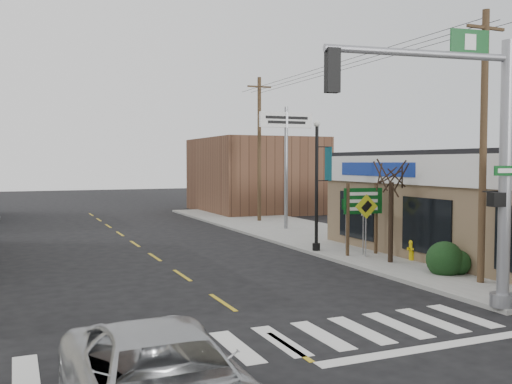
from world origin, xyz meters
name	(u,v)px	position (x,y,z in m)	size (l,w,h in m)	color
ground	(289,347)	(0.00, 0.00, 0.00)	(140.00, 140.00, 0.00)	black
sidewalk_right	(336,240)	(9.00, 13.00, 0.07)	(6.00, 38.00, 0.13)	gray
center_line	(182,275)	(0.00, 8.00, 0.01)	(0.12, 56.00, 0.01)	gold
crosswalk	(280,341)	(0.00, 0.40, 0.01)	(11.00, 2.20, 0.01)	silver
bldg_distant_right	(255,175)	(12.00, 30.00, 2.80)	(8.00, 10.00, 5.60)	brown
traffic_signal_pole	(481,145)	(5.38, 0.33, 4.21)	(5.42, 0.40, 6.86)	gray
guide_sign	(363,208)	(7.50, 8.58, 1.97)	(1.62, 0.14, 2.84)	#4C3823
fire_hydrant	(412,249)	(8.50, 6.79, 0.55)	(0.24, 0.24, 0.77)	#CDAD07
ped_crossing_sign	(366,213)	(7.36, 8.12, 1.81)	(0.94, 0.07, 2.42)	gray
lamp_post	(318,175)	(6.43, 10.26, 3.25)	(0.70, 0.55, 5.37)	black
dance_center_sign	(286,137)	(8.67, 17.80, 5.17)	(3.14, 0.20, 6.67)	gray
bare_tree	(391,168)	(7.50, 6.75, 3.59)	(2.20, 2.20, 4.39)	black
shrub_front	(445,260)	(7.85, 4.30, 0.58)	(1.21, 1.21, 0.91)	#193916
shrub_back	(468,246)	(11.00, 6.56, 0.56)	(1.15, 1.15, 0.86)	black
utility_pole_near	(483,144)	(7.90, 2.79, 4.33)	(1.42, 0.21, 8.19)	#4E3626
utility_pole_far	(259,148)	(8.99, 22.24, 4.69)	(1.55, 0.23, 8.90)	#3C241E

